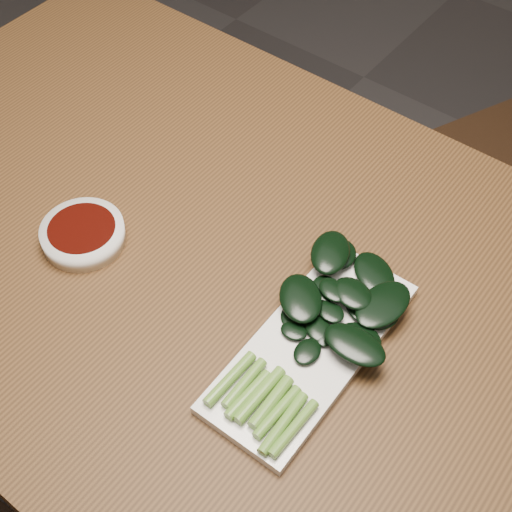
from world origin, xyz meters
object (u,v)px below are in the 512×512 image
object	(u,v)px
serving_plate	(311,347)
sauce_bowl	(83,234)
table	(247,300)
gai_lan	(328,319)

from	to	relation	value
serving_plate	sauce_bowl	bearing A→B (deg)	-172.10
table	serving_plate	bearing A→B (deg)	-19.36
table	gai_lan	bearing A→B (deg)	-5.48
serving_plate	gai_lan	size ratio (longest dim) A/B	0.95
serving_plate	gai_lan	xyz separation A→B (m)	(-0.00, 0.04, 0.02)
sauce_bowl	gai_lan	xyz separation A→B (m)	(0.35, 0.08, 0.01)
table	sauce_bowl	world-z (taller)	sauce_bowl
table	sauce_bowl	size ratio (longest dim) A/B	12.25
table	gai_lan	distance (m)	0.17
serving_plate	gai_lan	distance (m)	0.04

